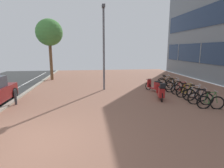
% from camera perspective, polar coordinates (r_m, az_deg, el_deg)
% --- Properties ---
extents(ground, '(21.00, 40.00, 0.13)m').
position_cam_1_polar(ground, '(6.13, -10.17, -17.17)').
color(ground, black).
extents(bicycle_rack_00, '(1.26, 0.49, 0.93)m').
position_cam_1_polar(bicycle_rack_00, '(10.00, 28.51, -5.06)').
color(bicycle_rack_00, black).
rests_on(bicycle_rack_00, ground).
extents(bicycle_rack_01, '(1.23, 0.54, 0.94)m').
position_cam_1_polar(bicycle_rack_01, '(10.51, 26.00, -4.08)').
color(bicycle_rack_01, black).
rests_on(bicycle_rack_01, ground).
extents(bicycle_rack_02, '(1.30, 0.55, 0.99)m').
position_cam_1_polar(bicycle_rack_02, '(11.15, 24.62, -3.08)').
color(bicycle_rack_02, black).
rests_on(bicycle_rack_02, ground).
extents(bicycle_rack_03, '(1.29, 0.49, 0.95)m').
position_cam_1_polar(bicycle_rack_03, '(11.70, 22.51, -2.37)').
color(bicycle_rack_03, black).
rests_on(bicycle_rack_03, ground).
extents(bicycle_rack_04, '(1.26, 0.55, 0.94)m').
position_cam_1_polar(bicycle_rack_04, '(12.30, 20.97, -1.66)').
color(bicycle_rack_04, black).
rests_on(bicycle_rack_04, ground).
extents(bicycle_rack_05, '(1.34, 0.49, 0.99)m').
position_cam_1_polar(bicycle_rack_05, '(12.87, 19.15, -0.94)').
color(bicycle_rack_05, black).
rests_on(bicycle_rack_05, ground).
extents(bicycle_rack_06, '(1.28, 0.49, 0.93)m').
position_cam_1_polar(bicycle_rack_06, '(13.58, 18.69, -0.39)').
color(bicycle_rack_06, black).
rests_on(bicycle_rack_06, ground).
extents(bicycle_rack_07, '(1.32, 0.48, 0.97)m').
position_cam_1_polar(bicycle_rack_07, '(14.12, 16.72, 0.17)').
color(bicycle_rack_07, black).
rests_on(bicycle_rack_07, ground).
extents(bicycle_rack_08, '(1.26, 0.50, 0.95)m').
position_cam_1_polar(bicycle_rack_08, '(14.85, 16.51, 0.66)').
color(bicycle_rack_08, black).
rests_on(bicycle_rack_08, ground).
extents(scooter_near, '(0.71, 1.74, 1.06)m').
position_cam_1_polar(scooter_near, '(10.69, 15.12, -2.35)').
color(scooter_near, black).
rests_on(scooter_near, ground).
extents(scooter_mid, '(0.87, 1.56, 0.83)m').
position_cam_1_polar(scooter_mid, '(12.66, 13.55, -0.59)').
color(scooter_mid, black).
rests_on(scooter_mid, ground).
extents(lamp_post, '(0.20, 0.52, 5.75)m').
position_cam_1_polar(lamp_post, '(12.78, -2.62, 12.43)').
color(lamp_post, slate).
rests_on(lamp_post, ground).
extents(street_tree, '(2.41, 2.41, 5.57)m').
position_cam_1_polar(street_tree, '(18.07, -19.10, 14.94)').
color(street_tree, brown).
rests_on(street_tree, ground).
extents(bollard_far, '(0.12, 0.12, 0.80)m').
position_cam_1_polar(bollard_far, '(10.69, -28.08, -3.66)').
color(bollard_far, '#38383D').
rests_on(bollard_far, ground).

